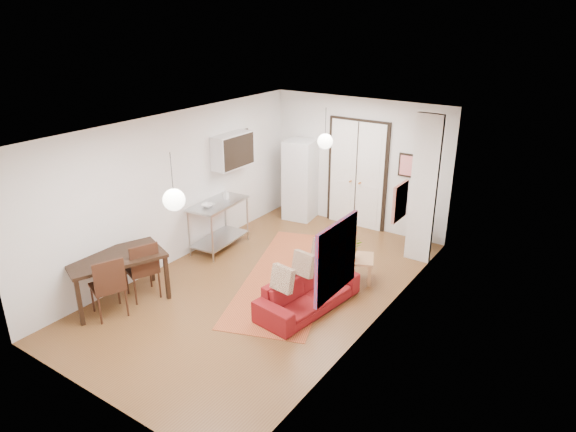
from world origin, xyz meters
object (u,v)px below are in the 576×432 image
Objects in this scene: fridge at (300,180)px; dining_chair_near at (146,262)px; coffee_table at (346,259)px; sofa at (308,293)px; kitchen_counter at (219,218)px; dining_table at (115,261)px; dining_chair_far at (112,278)px; black_side_chair at (421,225)px.

dining_chair_near is (-0.25, -4.48, -0.33)m from fridge.
fridge reaches higher than coffee_table.
sofa is 2.94m from kitchen_counter.
fridge reaches higher than kitchen_counter.
sofa is at bearing 30.32° from dining_table.
coffee_table is 0.84× the size of kitchen_counter.
dining_chair_far is (-2.56, -1.86, 0.33)m from sofa.
coffee_table is 1.42× the size of black_side_chair.
dining_table reaches higher than sofa.
dining_chair_far reaches higher than kitchen_counter.
dining_chair_far reaches higher than black_side_chair.
fridge reaches higher than sofa.
fridge reaches higher than black_side_chair.
dining_chair_far is 6.15m from black_side_chair.
black_side_chair is (0.61, 2.17, 0.08)m from coffee_table.
dining_table is 2.17× the size of black_side_chair.
kitchen_counter reaches higher than black_side_chair.
black_side_chair reaches higher than coffee_table.
fridge is 1.78× the size of dining_chair_near.
dining_table is 0.52m from dining_chair_near.
sofa is 2.83m from dining_chair_near.
dining_chair_near is (0.20, -2.11, -0.05)m from kitchen_counter.
sofa is 1.41× the size of kitchen_counter.
fridge is (-2.30, 3.33, 0.66)m from sofa.
kitchen_counter is 1.69× the size of black_side_chair.
black_side_chair is (3.20, 5.26, -0.14)m from dining_chair_far.
dining_table is (0.00, -2.57, 0.09)m from kitchen_counter.
dining_table reaches higher than coffee_table.
fridge reaches higher than dining_chair_far.
coffee_table is 3.18m from fridge.
coffee_table is at bearing 45.62° from dining_table.
black_side_chair is at bearing 170.51° from dining_chair_far.
sofa is at bearing -63.29° from fridge.
kitchen_counter is 1.30× the size of dining_chair_near.
coffee_table is at bearing 154.54° from dining_chair_near.
dining_table is (-2.76, -1.61, 0.47)m from sofa.
kitchen_counter is 1.30× the size of dining_chair_far.
dining_chair_near reaches higher than black_side_chair.
dining_chair_near is at bearing 66.47° from dining_table.
dining_table is 1.67× the size of dining_chair_far.
coffee_table is 1.09× the size of dining_chair_near.
coffee_table is 3.53m from dining_chair_near.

